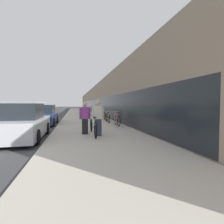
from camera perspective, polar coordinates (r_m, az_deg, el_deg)
sidewalk_slab at (r=27.15m, az=-9.94°, el=-0.66°), size 4.55×70.00×0.13m
storefront_facade at (r=36.09m, az=1.16°, el=3.77°), size 10.01×70.00×4.68m
lawn_strip at (r=33.10m, az=-32.29°, el=-0.53°), size 4.31×70.00×0.03m
tandem_bicycle at (r=8.28m, az=-6.16°, el=-4.84°), size 0.52×2.53×0.89m
person_rider at (r=7.95m, az=-4.59°, el=-2.04°), size 0.55×0.21×1.61m
person_bystander at (r=8.52m, az=-8.84°, el=-1.97°), size 0.52×0.21×1.54m
bike_rack_hoop at (r=10.94m, az=1.18°, el=-2.32°), size 0.05×0.60×0.84m
cruiser_bike_nearest at (r=11.82m, az=1.64°, el=-2.57°), size 0.52×1.71×0.92m
cruiser_bike_middle at (r=13.83m, az=-1.43°, el=-1.96°), size 0.52×1.63×0.83m
cruiser_bike_farthest at (r=15.78m, az=-2.15°, el=-1.25°), size 0.52×1.84×0.95m
parked_sedan_curbside at (r=8.80m, az=-27.55°, el=-3.28°), size 2.01×4.26×1.67m
vintage_roadster_curbside at (r=14.38m, az=-21.27°, el=-1.13°), size 1.77×4.46×1.52m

